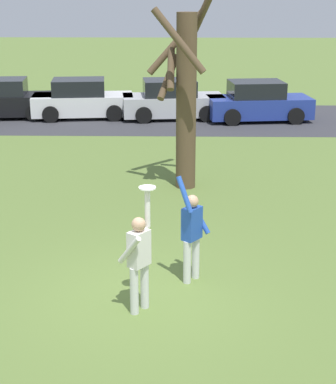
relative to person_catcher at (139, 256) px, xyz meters
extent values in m
plane|color=olive|center=(0.00, 0.51, -0.98)|extent=(120.00, 120.00, 0.00)
cylinder|color=silver|center=(-0.08, -0.10, -0.57)|extent=(0.14, 0.14, 0.82)
cylinder|color=silver|center=(0.08, 0.10, -0.57)|extent=(0.14, 0.14, 0.82)
cube|color=silver|center=(0.00, 0.00, 0.14)|extent=(0.39, 0.42, 0.60)
sphere|color=tan|center=(0.00, 0.00, 0.55)|extent=(0.23, 0.23, 0.23)
cylinder|color=silver|center=(-0.14, -0.18, 0.19)|extent=(0.41, 0.35, 0.59)
cylinder|color=silver|center=(0.14, 0.18, 0.77)|extent=(0.09, 0.09, 0.66)
cylinder|color=silver|center=(0.95, 1.24, -0.57)|extent=(0.14, 0.14, 0.82)
cylinder|color=silver|center=(0.79, 1.04, -0.57)|extent=(0.14, 0.14, 0.82)
cube|color=#234CB2|center=(0.87, 1.14, 0.14)|extent=(0.39, 0.42, 0.60)
sphere|color=tan|center=(0.87, 1.14, 0.55)|extent=(0.23, 0.23, 0.23)
cylinder|color=#234CB2|center=(1.01, 1.32, 0.19)|extent=(0.41, 0.35, 0.59)
cylinder|color=#234CB2|center=(0.74, 0.96, 0.74)|extent=(0.31, 0.26, 0.65)
cylinder|color=white|center=(0.14, 0.18, 1.11)|extent=(0.28, 0.28, 0.02)
cube|color=black|center=(-6.67, 16.10, -0.43)|extent=(4.29, 2.28, 0.80)
cube|color=black|center=(-6.82, 16.08, 0.29)|extent=(2.28, 1.88, 0.64)
cylinder|color=black|center=(-5.52, 17.15, -0.65)|extent=(0.68, 0.30, 0.66)
cylinder|color=black|center=(-5.30, 15.34, -0.65)|extent=(0.68, 0.30, 0.66)
cube|color=white|center=(-3.42, 16.13, -0.43)|extent=(4.29, 2.28, 0.80)
cube|color=black|center=(-3.57, 16.12, 0.29)|extent=(2.28, 1.88, 0.64)
cylinder|color=black|center=(-2.26, 17.19, -0.65)|extent=(0.68, 0.30, 0.66)
cylinder|color=black|center=(-2.05, 15.38, -0.65)|extent=(0.68, 0.30, 0.66)
cylinder|color=black|center=(-4.79, 16.89, -0.65)|extent=(0.68, 0.30, 0.66)
cylinder|color=black|center=(-4.57, 15.08, -0.65)|extent=(0.68, 0.30, 0.66)
cube|color=#BCBCC1|center=(0.32, 16.07, -0.43)|extent=(4.29, 2.28, 0.80)
cube|color=black|center=(0.17, 16.05, 0.29)|extent=(2.28, 1.88, 0.64)
cylinder|color=black|center=(1.47, 17.12, -0.65)|extent=(0.68, 0.30, 0.66)
cylinder|color=black|center=(1.69, 15.32, -0.65)|extent=(0.68, 0.30, 0.66)
cylinder|color=black|center=(-1.05, 16.82, -0.65)|extent=(0.68, 0.30, 0.66)
cylinder|color=black|center=(-0.83, 15.01, -0.65)|extent=(0.68, 0.30, 0.66)
cube|color=#233893|center=(3.80, 15.71, -0.43)|extent=(4.29, 2.28, 0.80)
cube|color=black|center=(3.65, 15.69, 0.29)|extent=(2.28, 1.88, 0.64)
cylinder|color=black|center=(4.96, 16.77, -0.65)|extent=(0.68, 0.30, 0.66)
cylinder|color=black|center=(5.17, 14.96, -0.65)|extent=(0.68, 0.30, 0.66)
cylinder|color=black|center=(2.43, 16.46, -0.65)|extent=(0.68, 0.30, 0.66)
cylinder|color=black|center=(2.65, 14.65, -0.65)|extent=(0.68, 0.30, 0.66)
cube|color=#38383D|center=(-1.33, 15.93, -0.98)|extent=(20.39, 6.40, 0.01)
cylinder|color=brown|center=(0.79, 6.78, 1.29)|extent=(0.52, 0.52, 4.55)
cylinder|color=brown|center=(0.39, 6.79, 2.17)|extent=(0.19, 0.93, 1.04)
cylinder|color=brown|center=(0.59, 6.18, 2.92)|extent=(1.40, 0.61, 1.58)
cylinder|color=brown|center=(0.52, 7.49, 2.79)|extent=(1.60, 0.75, 1.69)
cylinder|color=brown|center=(1.17, 7.14, 3.49)|extent=(0.95, 0.99, 1.72)
cylinder|color=brown|center=(0.33, 6.98, 1.94)|extent=(0.61, 1.12, 1.11)
camera|label=1|loc=(0.68, -9.12, 4.12)|focal=57.65mm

